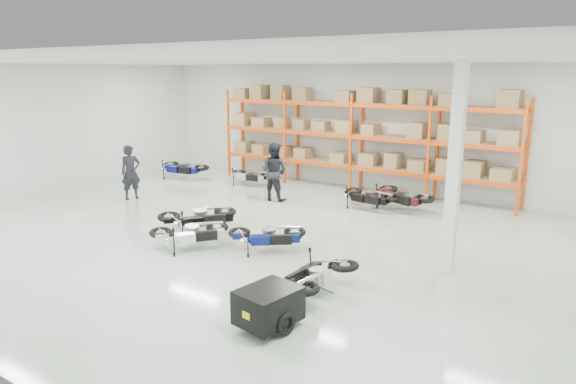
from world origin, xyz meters
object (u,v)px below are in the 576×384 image
Objects in this scene: trailer at (268,306)px; person_left at (131,172)px; moto_blue_centre at (267,231)px; moto_touring_right at (317,270)px; moto_back_b at (249,173)px; moto_silver_left at (191,229)px; moto_back_a at (182,165)px; moto_back_d at (401,192)px; moto_black_far_left at (199,213)px; person_back at (274,172)px; moto_back_c at (368,193)px.

person_left is (-9.16, 4.74, 0.51)m from trailer.
moto_blue_centre is 0.96× the size of moto_touring_right.
person_left is (-2.00, -3.91, 0.44)m from moto_back_b.
moto_silver_left reaches higher than trailer.
trailer is at bearing -141.70° from moto_back_b.
moto_silver_left is 0.90× the size of person_left.
moto_silver_left is at bearing -154.73° from moto_back_b.
moto_back_a is (-10.15, 8.09, 0.17)m from trailer.
moto_back_d is (-1.05, 8.52, 0.16)m from trailer.
person_left is (-4.53, 1.52, 0.36)m from moto_black_far_left.
person_back is at bearing -123.69° from moto_back_b.
moto_back_d reaches higher than moto_touring_right.
moto_touring_right is 0.92× the size of person_left.
person_left is 0.94× the size of person_back.
moto_back_c is at bearing 142.18° from moto_back_d.
person_left reaches higher than moto_back_b.
moto_back_b is 0.84× the size of moto_back_d.
moto_back_d is 0.96× the size of person_back.
moto_back_d is at bearing -166.00° from person_back.
moto_back_d reaches higher than moto_back_c.
moto_back_d is at bearing -44.81° from person_left.
person_back is (-3.12, -0.71, 0.47)m from moto_back_c.
moto_back_b reaches higher than trailer.
person_back is (-1.13, 5.13, 0.47)m from moto_silver_left.
moto_back_c is 0.85× the size of person_back.
person_left is at bearing 40.19° from moto_blue_centre.
moto_touring_right is 12.05m from moto_back_a.
person_back reaches higher than moto_back_b.
moto_back_b is at bearing 4.98° from moto_blue_centre.
moto_back_a reaches higher than moto_back_d.
moto_touring_right is at bearing -147.92° from moto_back_d.
moto_back_a is (-6.23, 5.90, 0.07)m from moto_silver_left.
moto_blue_centre reaches higher than moto_back_b.
moto_back_c reaches higher than moto_blue_centre.
person_back is at bearing -102.51° from moto_back_a.
moto_back_b is at bearing 139.01° from moto_touring_right.
moto_back_d is 8.96m from person_left.
moto_back_a is 3.05m from moto_back_b.
moto_silver_left is 0.91× the size of moto_black_far_left.
trailer is 0.90× the size of moto_back_a.
moto_back_b is at bearing -83.22° from moto_back_a.
moto_touring_right is 6.72m from moto_back_c.
moto_back_c is 0.89× the size of moto_back_d.
moto_back_d is (9.10, 0.43, -0.01)m from moto_back_a.
moto_black_far_left reaches higher than moto_touring_right.
trailer is 0.88× the size of person_back.
moto_blue_centre is 9.33m from moto_back_a.
moto_back_b is 0.95× the size of moto_back_c.
moto_blue_centre is 2.37m from moto_black_far_left.
trailer is 12.98m from moto_back_a.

